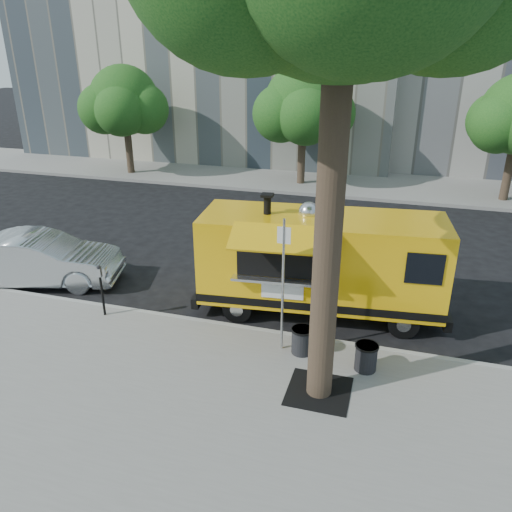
{
  "coord_description": "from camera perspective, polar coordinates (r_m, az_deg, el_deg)",
  "views": [
    {
      "loc": [
        3.67,
        -10.65,
        6.29
      ],
      "look_at": [
        0.51,
        0.0,
        1.6
      ],
      "focal_mm": 35.0,
      "sensor_mm": 36.0,
      "label": 1
    }
  ],
  "objects": [
    {
      "name": "sidewalk",
      "position": [
        9.82,
        -9.95,
        -16.82
      ],
      "size": [
        60.0,
        6.0,
        0.15
      ],
      "primitive_type": "cube",
      "color": "gray",
      "rests_on": "ground"
    },
    {
      "name": "trash_bin_left",
      "position": [
        10.59,
        12.46,
        -11.13
      ],
      "size": [
        0.48,
        0.48,
        0.58
      ],
      "color": "black",
      "rests_on": "sidewalk"
    },
    {
      "name": "food_truck",
      "position": [
        12.31,
        7.27,
        -0.6
      ],
      "size": [
        6.33,
        3.31,
        3.02
      ],
      "rotation": [
        0.0,
        0.0,
        0.1
      ],
      "color": "yellow",
      "rests_on": "ground"
    },
    {
      "name": "parking_meter",
      "position": [
        12.62,
        -17.3,
        -3.11
      ],
      "size": [
        0.11,
        0.11,
        1.33
      ],
      "color": "black",
      "rests_on": "sidewalk"
    },
    {
      "name": "sign_post",
      "position": [
        10.35,
        3.1,
        -2.58
      ],
      "size": [
        0.28,
        0.06,
        3.0
      ],
      "color": "silver",
      "rests_on": "sidewalk"
    },
    {
      "name": "tree_well",
      "position": [
        10.02,
        7.18,
        -15.08
      ],
      "size": [
        1.2,
        1.2,
        0.02
      ],
      "primitive_type": "cube",
      "color": "black",
      "rests_on": "sidewalk"
    },
    {
      "name": "far_tree_b",
      "position": [
        23.94,
        5.44,
        16.9
      ],
      "size": [
        3.6,
        3.6,
        5.5
      ],
      "color": "#33261C",
      "rests_on": "far_sidewalk"
    },
    {
      "name": "sedan",
      "position": [
        15.34,
        -23.46,
        -0.35
      ],
      "size": [
        4.7,
        2.66,
        1.47
      ],
      "primitive_type": "imported",
      "rotation": [
        0.0,
        0.0,
        1.84
      ],
      "color": "silver",
      "rests_on": "ground"
    },
    {
      "name": "trash_bin_right",
      "position": [
        10.91,
        5.28,
        -9.51
      ],
      "size": [
        0.49,
        0.49,
        0.59
      ],
      "color": "black",
      "rests_on": "sidewalk"
    },
    {
      "name": "far_sidewalk",
      "position": [
        25.21,
        7.74,
        8.41
      ],
      "size": [
        60.0,
        5.0,
        0.15
      ],
      "primitive_type": "cube",
      "color": "gray",
      "rests_on": "ground"
    },
    {
      "name": "curb",
      "position": [
        12.11,
        -3.59,
        -8.05
      ],
      "size": [
        60.0,
        0.14,
        0.16
      ],
      "primitive_type": "cube",
      "color": "#999993",
      "rests_on": "ground"
    },
    {
      "name": "far_tree_a",
      "position": [
        26.83,
        -14.82,
        16.8
      ],
      "size": [
        3.42,
        3.42,
        5.36
      ],
      "color": "#33261C",
      "rests_on": "far_sidewalk"
    },
    {
      "name": "ground",
      "position": [
        12.9,
        -2.17,
        -6.31
      ],
      "size": [
        120.0,
        120.0,
        0.0
      ],
      "primitive_type": "plane",
      "color": "black",
      "rests_on": "ground"
    }
  ]
}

